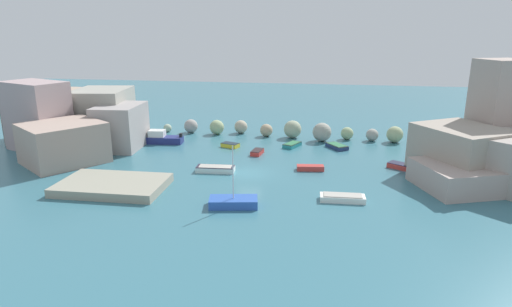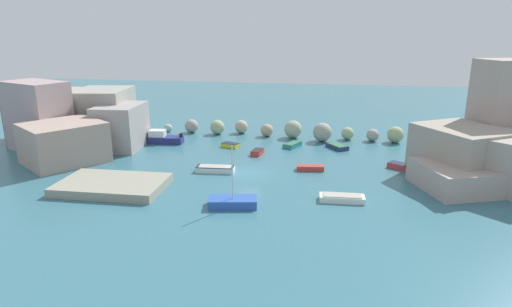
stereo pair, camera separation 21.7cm
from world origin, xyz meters
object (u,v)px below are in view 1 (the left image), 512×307
moored_boat_1 (215,169)px  moored_boat_4 (343,198)px  moored_boat_3 (230,145)px  moored_boat_9 (257,152)px  moored_boat_8 (310,168)px  stone_dock (113,185)px  moored_boat_2 (337,146)px  moored_boat_7 (161,138)px  moored_boat_5 (404,167)px  moored_boat_0 (233,202)px  moored_boat_6 (292,145)px

moored_boat_1 → moored_boat_4: (13.32, -6.05, -0.04)m
moored_boat_3 → moored_boat_9: bearing=-14.2°
moored_boat_3 → moored_boat_4: size_ratio=0.62×
moored_boat_1 → moored_boat_8: size_ratio=1.39×
stone_dock → moored_boat_2: size_ratio=2.98×
moored_boat_2 → moored_boat_7: bearing=-122.9°
moored_boat_3 → moored_boat_5: size_ratio=0.71×
stone_dock → moored_boat_0: (12.33, -2.09, -0.01)m
moored_boat_5 → moored_boat_2: bearing=166.1°
moored_boat_5 → moored_boat_7: bearing=-159.1°
stone_dock → moored_boat_2: (21.36, 18.66, -0.13)m
moored_boat_2 → moored_boat_4: bearing=-34.9°
moored_boat_2 → moored_boat_6: 5.77m
moored_boat_6 → moored_boat_8: (2.82, -9.39, -0.01)m
moored_boat_5 → moored_boat_8: size_ratio=1.17×
stone_dock → moored_boat_9: bearing=50.5°
stone_dock → moored_boat_0: moored_boat_0 is taller
moored_boat_1 → moored_boat_9: 8.13m
moored_boat_0 → moored_boat_2: 22.63m
moored_boat_1 → moored_boat_8: 10.31m
stone_dock → moored_boat_7: (-2.06, 17.42, 0.23)m
moored_boat_1 → moored_boat_9: (3.32, 7.42, -0.05)m
moored_boat_1 → moored_boat_4: size_ratio=1.04×
moored_boat_1 → moored_boat_7: moored_boat_7 is taller
moored_boat_6 → moored_boat_9: 5.78m
moored_boat_6 → moored_boat_2: bearing=-63.5°
moored_boat_2 → moored_boat_8: bearing=-53.0°
moored_boat_4 → moored_boat_9: (-10.01, 13.46, -0.01)m
moored_boat_5 → moored_boat_6: (-12.91, 7.27, -0.01)m
moored_boat_0 → moored_boat_1: (-3.96, 8.86, -0.07)m
moored_boat_8 → moored_boat_3: bearing=-43.3°
moored_boat_3 → moored_boat_7: moored_boat_7 is taller
moored_boat_2 → moored_boat_5: bearing=7.7°
moored_boat_0 → moored_boat_8: size_ratio=1.80×
moored_boat_2 → moored_boat_5: (7.15, -7.49, 0.01)m
moored_boat_0 → moored_boat_6: (3.27, 20.52, -0.12)m
moored_boat_4 → moored_boat_8: 8.94m
moored_boat_3 → moored_boat_9: moored_boat_9 is taller
moored_boat_1 → moored_boat_8: moored_boat_1 is taller
moored_boat_7 → moored_boat_5: bearing=163.5°
moored_boat_8 → stone_dock: bearing=18.9°
moored_boat_6 → moored_boat_3: bearing=125.1°
moored_boat_5 → moored_boat_9: size_ratio=1.50×
moored_boat_1 → moored_boat_3: moored_boat_1 is taller
moored_boat_0 → stone_dock: bearing=159.8°
moored_boat_0 → moored_boat_5: moored_boat_0 is taller
moored_boat_5 → moored_boat_7: (-30.57, 6.26, 0.36)m
stone_dock → moored_boat_5: (28.51, 11.17, -0.12)m
stone_dock → moored_boat_8: 20.52m
moored_boat_1 → moored_boat_3: 10.16m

